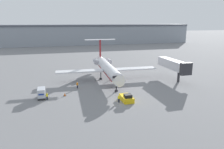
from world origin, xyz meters
TOP-DOWN VIEW (x-y plane):
  - ground_plane at (0.00, 0.00)m, footprint 600.00×600.00m
  - terminal_building at (0.00, 120.00)m, footprint 180.00×16.80m
  - airplane_main at (0.86, 18.86)m, footprint 29.94×28.83m
  - pushback_tug at (0.44, 0.43)m, footprint 2.23×4.25m
  - luggage_cart at (-17.50, 7.23)m, footprint 1.62×3.20m
  - worker_near_tug at (-1.45, 0.05)m, footprint 0.40×0.24m
  - worker_by_wing at (-8.83, 12.49)m, footprint 0.40×0.25m
  - worker_on_apron at (-16.30, 5.72)m, footprint 0.40×0.24m
  - traffic_cone_left at (-12.37, 7.44)m, footprint 0.63×0.63m
  - jet_bridge at (19.82, 13.81)m, footprint 3.20×14.26m

SIDE VIEW (x-z plane):
  - ground_plane at x=0.00m, z-range 0.00..0.00m
  - traffic_cone_left at x=-12.37m, z-range -0.02..0.71m
  - pushback_tug at x=0.44m, z-range -0.23..1.57m
  - worker_on_apron at x=-16.30m, z-range 0.04..1.74m
  - worker_near_tug at x=-1.45m, z-range 0.04..1.76m
  - worker_by_wing at x=-8.83m, z-range 0.05..1.83m
  - luggage_cart at x=-17.50m, z-range 0.00..2.34m
  - airplane_main at x=0.86m, z-range -1.83..9.06m
  - jet_bridge at x=19.82m, z-range 1.36..7.55m
  - terminal_building at x=0.00m, z-range 0.03..14.32m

